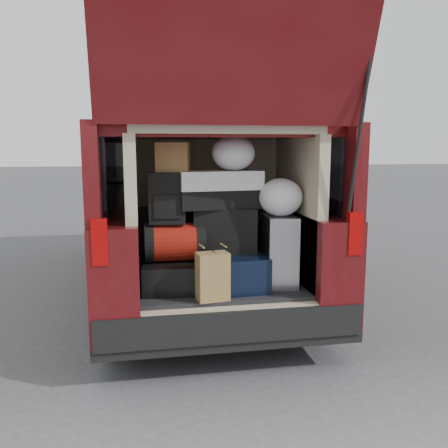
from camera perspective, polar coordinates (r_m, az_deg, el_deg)
The scene contains 14 objects.
ground at distance 3.77m, azimuth 0.03°, elevation -16.07°, with size 80.00×80.00×0.00m, color #3C3B3E.
minivan at distance 5.30m, azimuth -3.57°, elevation 1.57°, with size 1.90×5.35×2.77m.
load_floor at distance 3.92m, azimuth -0.71°, elevation -10.74°, with size 1.24×1.05×0.55m, color black.
black_hardshell at distance 3.65m, azimuth -6.57°, elevation -6.02°, with size 0.39×0.53×0.21m, color black.
navy_hardshell at distance 3.67m, azimuth 0.58°, elevation -5.48°, with size 0.49×0.60×0.26m, color black.
silver_roller at distance 3.70m, azimuth 6.69°, elevation -3.18°, with size 0.23×0.36×0.55m, color silver.
kraft_bag at distance 3.33m, azimuth -1.38°, elevation -6.32°, with size 0.22×0.14×0.34m, color olive.
red_duffel at distance 3.59m, azimuth -5.96°, elevation -2.14°, with size 0.45×0.29×0.29m, color maroon.
black_soft_case at distance 3.65m, azimuth 0.06°, elevation -0.69°, with size 0.47×0.28×0.34m, color black.
backpack at distance 3.51m, azimuth -6.89°, elevation 3.15°, with size 0.27×0.16×0.38m, color black.
twotone_duffel at distance 3.63m, azimuth -0.70°, elevation 4.21°, with size 0.63×0.33×0.28m, color white.
grocery_sack_lower at distance 3.54m, azimuth -6.17°, elevation 8.00°, with size 0.23×0.19×0.21m, color brown.
plastic_bag_center at distance 3.62m, azimuth 1.13°, elevation 8.52°, with size 0.33×0.31×0.26m, color silver.
plastic_bag_right at distance 3.60m, azimuth 6.82°, elevation 3.21°, with size 0.33×0.31×0.29m, color silver.
Camera 1 is at (-0.61, -3.36, 1.61)m, focal length 38.00 mm.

